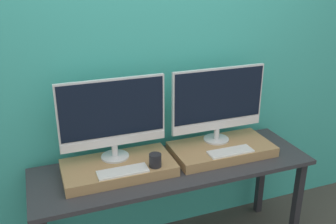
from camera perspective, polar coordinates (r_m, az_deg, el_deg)
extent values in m
cube|color=teal|center=(2.61, -1.89, 6.41)|extent=(8.00, 0.04, 2.60)
cube|color=#2D2D33|center=(2.52, 0.92, -8.30)|extent=(1.86, 0.58, 0.03)
cube|color=#232328|center=(2.94, 19.00, -13.27)|extent=(0.05, 0.05, 0.71)
cube|color=#232328|center=(2.78, -18.56, -15.49)|extent=(0.05, 0.05, 0.71)
cube|color=#232328|center=(3.24, 13.97, -9.23)|extent=(0.05, 0.05, 0.71)
cube|color=#99754C|center=(2.42, -7.56, -8.42)|extent=(0.70, 0.37, 0.07)
cylinder|color=silver|center=(2.48, -8.07, -6.70)|extent=(0.18, 0.18, 0.01)
cylinder|color=silver|center=(2.46, -8.12, -5.79)|extent=(0.04, 0.04, 0.08)
cube|color=silver|center=(2.35, -8.45, -0.15)|extent=(0.68, 0.02, 0.44)
cube|color=black|center=(2.33, -8.41, 0.41)|extent=(0.65, 0.00, 0.36)
cube|color=silver|center=(2.41, -8.13, -4.50)|extent=(0.67, 0.00, 0.06)
cube|color=silver|center=(2.30, -6.90, -8.98)|extent=(0.31, 0.11, 0.01)
cube|color=silver|center=(2.30, -6.91, -8.82)|extent=(0.30, 0.10, 0.00)
cylinder|color=black|center=(2.33, -1.96, -7.37)|extent=(0.08, 0.08, 0.08)
cube|color=#99754C|center=(2.66, 8.15, -5.62)|extent=(0.70, 0.37, 0.07)
cylinder|color=silver|center=(2.71, 7.35, -4.12)|extent=(0.18, 0.18, 0.01)
cylinder|color=silver|center=(2.69, 7.39, -3.28)|extent=(0.04, 0.04, 0.08)
cube|color=silver|center=(2.59, 7.66, 1.95)|extent=(0.68, 0.02, 0.44)
cube|color=black|center=(2.57, 7.84, 2.48)|extent=(0.65, 0.00, 0.36)
cube|color=silver|center=(2.65, 7.60, -2.06)|extent=(0.67, 0.00, 0.06)
cube|color=silver|center=(2.55, 9.49, -5.97)|extent=(0.31, 0.11, 0.01)
cube|color=silver|center=(2.54, 9.50, -5.82)|extent=(0.30, 0.10, 0.00)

